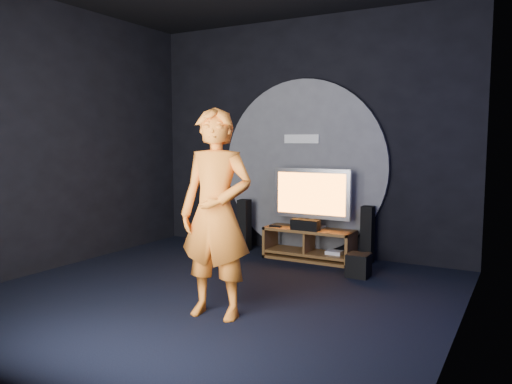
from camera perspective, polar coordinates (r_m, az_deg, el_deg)
floor at (r=5.63m, az=-5.04°, el=-11.71°), size 5.00×5.00×0.00m
back_wall at (r=7.56m, az=5.57°, el=6.29°), size 5.00×0.04×3.50m
left_wall at (r=7.08m, az=-22.29°, el=5.89°), size 0.04×5.00×3.50m
right_wall at (r=4.46m, az=22.55°, el=6.04°), size 0.04×5.00×3.50m
wall_disc_panel at (r=7.52m, az=5.37°, el=2.87°), size 2.60×0.11×2.60m
media_console at (r=7.20m, az=6.14°, el=-6.17°), size 1.28×0.45×0.45m
tv at (r=7.14m, az=6.36°, el=-0.40°), size 1.15×0.22×0.85m
center_speaker at (r=7.00m, az=5.65°, el=-3.76°), size 0.40×0.15×0.15m
remote at (r=7.24m, az=2.23°, el=-3.93°), size 0.18×0.05×0.02m
tower_speaker_left at (r=7.67m, az=-1.35°, el=-3.83°), size 0.16×0.18×0.80m
tower_speaker_right at (r=7.10m, az=12.61°, el=-4.78°), size 0.16×0.18×0.80m
subwoofer at (r=6.42m, az=11.65°, el=-8.21°), size 0.27×0.27×0.29m
player at (r=4.78m, az=-4.59°, el=-2.50°), size 0.79×0.57×2.01m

